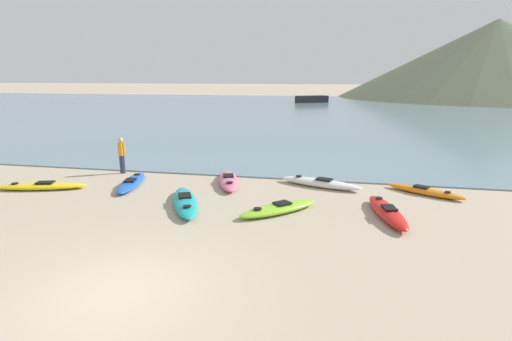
{
  "coord_description": "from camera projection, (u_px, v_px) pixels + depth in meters",
  "views": [
    {
      "loc": [
        4.28,
        -6.64,
        4.37
      ],
      "look_at": [
        1.01,
        9.19,
        0.5
      ],
      "focal_mm": 28.0,
      "sensor_mm": 36.0,
      "label": 1
    }
  ],
  "objects": [
    {
      "name": "far_hill_left",
      "position": [
        494.0,
        59.0,
        77.69
      ],
      "size": [
        59.17,
        59.17,
        14.92
      ],
      "primitive_type": "cone",
      "color": "#5B664C",
      "rests_on": "ground_plane"
    },
    {
      "name": "far_hill_midleft",
      "position": [
        499.0,
        72.0,
        83.18
      ],
      "size": [
        43.21,
        43.21,
        10.22
      ],
      "primitive_type": "cone",
      "color": "#5B664C",
      "rests_on": "ground_plane"
    },
    {
      "name": "kayak_on_sand_5",
      "position": [
        278.0,
        209.0,
        12.98
      ],
      "size": [
        2.64,
        2.59,
        0.33
      ],
      "color": "#8CCC2D",
      "rests_on": "ground_plane"
    },
    {
      "name": "kayak_on_sand_3",
      "position": [
        387.0,
        212.0,
        12.59
      ],
      "size": [
        1.32,
        3.32,
        0.39
      ],
      "color": "red",
      "rests_on": "ground_plane"
    },
    {
      "name": "kayak_on_sand_0",
      "position": [
        185.0,
        202.0,
        13.63
      ],
      "size": [
        2.21,
        3.52,
        0.36
      ],
      "color": "teal",
      "rests_on": "ground_plane"
    },
    {
      "name": "kayak_on_sand_6",
      "position": [
        320.0,
        183.0,
        16.01
      ],
      "size": [
        3.48,
        1.79,
        0.36
      ],
      "color": "white",
      "rests_on": "ground_plane"
    },
    {
      "name": "kayak_on_sand_4",
      "position": [
        425.0,
        191.0,
        14.98
      ],
      "size": [
        2.81,
        2.05,
        0.3
      ],
      "color": "orange",
      "rests_on": "ground_plane"
    },
    {
      "name": "person_near_waterline",
      "position": [
        122.0,
        153.0,
        18.05
      ],
      "size": [
        0.33,
        0.24,
        1.64
      ],
      "color": "#384260",
      "rests_on": "ground_plane"
    },
    {
      "name": "ground_plane",
      "position": [
        117.0,
        294.0,
        8.18
      ],
      "size": [
        400.0,
        400.0,
        0.0
      ],
      "primitive_type": "plane",
      "color": "tan"
    },
    {
      "name": "kayak_on_sand_2",
      "position": [
        132.0,
        183.0,
        16.18
      ],
      "size": [
        1.47,
        3.28,
        0.3
      ],
      "color": "blue",
      "rests_on": "ground_plane"
    },
    {
      "name": "bay_water",
      "position": [
        305.0,
        110.0,
        50.88
      ],
      "size": [
        160.0,
        70.0,
        0.06
      ],
      "primitive_type": "cube",
      "color": "slate",
      "rests_on": "ground_plane"
    },
    {
      "name": "moored_boat_0",
      "position": [
        312.0,
        99.0,
        64.81
      ],
      "size": [
        5.39,
        4.4,
        1.09
      ],
      "color": "black",
      "rests_on": "bay_water"
    },
    {
      "name": "kayak_on_sand_1",
      "position": [
        41.0,
        186.0,
        15.64
      ],
      "size": [
        3.6,
        1.66,
        0.3
      ],
      "color": "yellow",
      "rests_on": "ground_plane"
    },
    {
      "name": "kayak_on_sand_7",
      "position": [
        229.0,
        181.0,
        16.37
      ],
      "size": [
        1.74,
        3.28,
        0.36
      ],
      "color": "#E5668C",
      "rests_on": "ground_plane"
    }
  ]
}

